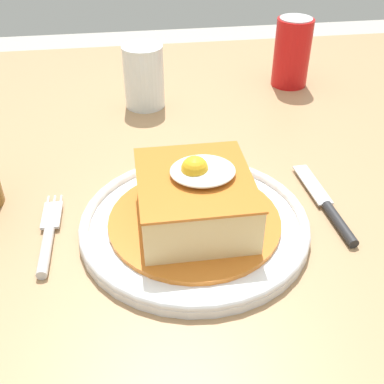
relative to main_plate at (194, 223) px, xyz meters
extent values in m
cube|color=#A87F56|center=(-0.02, 0.15, -0.03)|extent=(1.49, 1.01, 0.04)
cylinder|color=white|center=(0.00, 0.00, 0.00)|extent=(0.27, 0.27, 0.01)
torus|color=white|center=(0.00, 0.00, 0.00)|extent=(0.27, 0.27, 0.01)
cylinder|color=#C66B23|center=(0.00, 0.00, 0.00)|extent=(0.20, 0.20, 0.01)
cube|color=#E5C684|center=(0.00, 0.00, 0.03)|extent=(0.12, 0.14, 0.06)
cube|color=#C66B23|center=(0.00, 0.00, 0.06)|extent=(0.13, 0.14, 0.00)
ellipsoid|color=white|center=(0.01, 0.00, 0.07)|extent=(0.07, 0.07, 0.01)
sphere|color=yellow|center=(0.00, 0.00, 0.08)|extent=(0.03, 0.03, 0.03)
cylinder|color=silver|center=(-0.17, -0.02, 0.00)|extent=(0.01, 0.08, 0.01)
cube|color=silver|center=(-0.17, 0.04, 0.00)|extent=(0.02, 0.05, 0.00)
cylinder|color=silver|center=(-0.16, 0.07, 0.00)|extent=(0.00, 0.03, 0.00)
cylinder|color=silver|center=(-0.17, 0.07, 0.00)|extent=(0.00, 0.03, 0.00)
cylinder|color=silver|center=(-0.18, 0.07, 0.00)|extent=(0.00, 0.03, 0.00)
cylinder|color=#262628|center=(0.17, -0.02, 0.00)|extent=(0.02, 0.08, 0.01)
cube|color=silver|center=(0.17, 0.06, 0.00)|extent=(0.02, 0.09, 0.00)
cylinder|color=red|center=(0.24, 0.39, 0.05)|extent=(0.07, 0.07, 0.12)
cylinder|color=silver|center=(0.24, 0.39, 0.11)|extent=(0.06, 0.06, 0.00)
cylinder|color=gold|center=(-0.03, 0.34, 0.02)|extent=(0.06, 0.06, 0.06)
cylinder|color=silver|center=(-0.03, 0.34, 0.04)|extent=(0.07, 0.07, 0.10)
camera|label=1|loc=(-0.07, -0.43, 0.36)|focal=44.61mm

